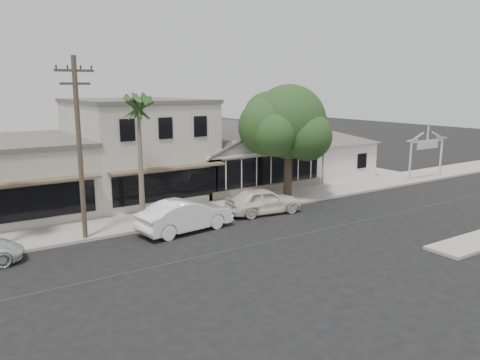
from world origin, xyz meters
TOP-DOWN VIEW (x-y plane):
  - ground at (0.00, 0.00)m, footprint 140.00×140.00m
  - sidewalk_north at (-8.00, 6.75)m, footprint 90.00×3.50m
  - corner_shop at (5.00, 12.47)m, footprint 10.40×8.60m
  - side_cottage at (13.20, 11.50)m, footprint 6.00×6.00m
  - arch_sign at (18.40, 5.30)m, footprint 4.12×0.12m
  - row_building_near at (-3.00, 13.50)m, footprint 8.00×10.00m
  - utility_pole at (-9.00, 5.20)m, footprint 1.80×0.24m
  - car_0 at (1.44, 4.42)m, footprint 4.87×2.44m
  - car_1 at (-4.10, 3.83)m, footprint 5.37×2.46m
  - shade_tree at (5.10, 6.92)m, footprint 6.99×6.32m
  - palm_east at (-5.38, 6.66)m, footprint 2.82×2.82m

SIDE VIEW (x-z plane):
  - ground at x=0.00m, z-range 0.00..0.00m
  - sidewalk_north at x=-8.00m, z-range 0.00..0.15m
  - car_0 at x=1.44m, z-range 0.00..1.59m
  - car_1 at x=-4.10m, z-range 0.00..1.71m
  - side_cottage at x=13.20m, z-range 0.00..3.00m
  - corner_shop at x=5.00m, z-range 0.07..5.17m
  - arch_sign at x=18.40m, z-range 1.18..5.13m
  - row_building_near at x=-3.00m, z-range 0.00..6.50m
  - utility_pole at x=-9.00m, z-range 0.29..9.29m
  - shade_tree at x=5.10m, z-range 1.23..8.98m
  - palm_east at x=-5.38m, z-range 2.69..10.22m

